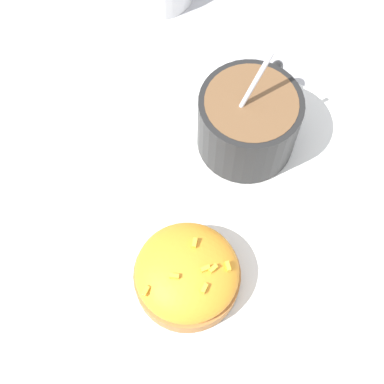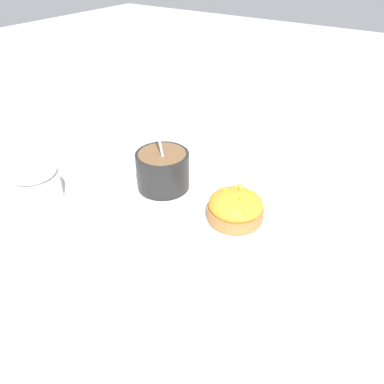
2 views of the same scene
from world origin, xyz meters
name	(u,v)px [view 2 (image 2 of 2)]	position (x,y,z in m)	size (l,w,h in m)	color
ground_plane	(196,203)	(0.00, 0.00, 0.00)	(3.00, 3.00, 0.00)	#B2B2B7
paper_napkin	(196,203)	(0.00, 0.00, 0.00)	(0.34, 0.34, 0.00)	white
coffee_cup	(162,168)	(-0.07, 0.01, 0.04)	(0.11, 0.09, 0.11)	black
frosted_pastry	(235,208)	(0.07, 0.00, 0.02)	(0.08, 0.08, 0.05)	#B2753D
sugar_bowl	(35,181)	(-0.22, -0.13, 0.03)	(0.08, 0.08, 0.07)	white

